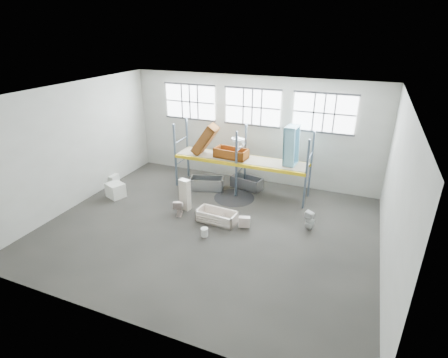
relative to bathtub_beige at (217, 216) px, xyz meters
The scene contains 34 objects.
floor 0.60m from the bathtub_beige, 101.09° to the right, with size 12.00×10.00×0.10m, color #47433D.
ceiling 4.85m from the bathtub_beige, 101.09° to the right, with size 12.00×10.00×0.10m, color silver.
wall_back 5.07m from the bathtub_beige, 91.29° to the left, with size 12.00×0.10×5.00m, color #A7A69B.
wall_front 6.02m from the bathtub_beige, 91.05° to the right, with size 12.00×0.10×5.00m, color #A9A99D.
wall_left 6.58m from the bathtub_beige, behind, with size 0.10×10.00×5.00m, color #9D9C91.
wall_right 6.39m from the bathtub_beige, ahead, with size 0.10×10.00×5.00m, color #AFAFA1.
window_left 6.46m from the bathtub_beige, 126.77° to the left, with size 2.60×0.04×1.60m, color white.
window_mid 5.56m from the bathtub_beige, 91.33° to the left, with size 2.60×0.04×1.60m, color white.
window_right 6.36m from the bathtub_beige, 54.97° to the left, with size 2.60×0.04×1.60m, color white.
rack_upright_la 4.11m from the bathtub_beige, 142.52° to the left, with size 0.08×0.08×3.00m, color slate.
rack_upright_lb 4.90m from the bathtub_beige, 130.92° to the left, with size 0.08×0.08×3.00m, color slate.
rack_upright_ma 2.70m from the bathtub_beige, 92.46° to the left, with size 0.08×0.08×3.00m, color slate.
rack_upright_mb 3.80m from the bathtub_beige, 91.64° to the left, with size 0.08×0.08×3.00m, color slate.
rack_upright_ra 3.96m from the bathtub_beige, 39.38° to the left, with size 0.08×0.08×3.00m, color slate.
rack_upright_rb 4.78m from the bathtub_beige, 51.00° to the left, with size 0.08×0.08×3.00m, color slate.
rack_beam_front 2.70m from the bathtub_beige, 92.46° to the left, with size 6.00×0.10×0.14m, color yellow.
rack_beam_back 3.80m from the bathtub_beige, 91.64° to the left, with size 6.00×0.10×0.14m, color yellow.
shelf_deck 3.27m from the bathtub_beige, 91.97° to the left, with size 5.90×1.10×0.03m, color gray.
wet_patch 2.19m from the bathtub_beige, 92.69° to the left, with size 1.80×1.80×0.00m, color black.
bathtub_beige is the anchor object (origin of this frame).
cistern_spare 1.15m from the bathtub_beige, ahead, with size 0.42×0.20×0.40m, color beige.
sink_in_tub 0.47m from the bathtub_beige, 22.91° to the left, with size 0.48×0.48×0.17m, color beige.
toilet_beige 1.66m from the bathtub_beige, behind, with size 0.38×0.66×0.68m, color beige.
cistern_tall 1.74m from the bathtub_beige, 164.16° to the left, with size 0.43×0.28×1.32m, color beige.
toilet_white 3.52m from the bathtub_beige, 13.05° to the left, with size 0.34×0.35×0.75m, color silver.
steel_tub_left 3.02m from the bathtub_beige, 122.22° to the left, with size 1.52×0.71×0.56m, color #B5B9BE, non-canonical shape.
steel_tub_right 3.42m from the bathtub_beige, 88.95° to the left, with size 1.45×0.67×0.53m, color #B2B4BA, non-canonical shape.
rust_tub_flat 3.32m from the bathtub_beige, 100.50° to the left, with size 1.48×0.70×0.42m, color #944713, non-canonical shape.
rust_tub_tilted 3.96m from the bathtub_beige, 121.94° to the left, with size 1.52×0.71×0.43m, color #8E4514, non-canonical shape.
sink_on_shelf 3.32m from the bathtub_beige, 93.59° to the left, with size 0.60×0.46×0.53m, color white.
blue_tub_upright 4.32m from the bathtub_beige, 56.52° to the left, with size 1.70×0.80×0.48m, color #74B4C9, non-canonical shape.
bucket 1.10m from the bathtub_beige, 90.98° to the right, with size 0.27×0.27×0.31m, color silver.
carton_near 5.04m from the bathtub_beige, behind, with size 0.74×0.63×0.63m, color white.
carton_far 6.30m from the bathtub_beige, 167.30° to the left, with size 0.54×0.54×0.45m, color white.
Camera 1 is at (4.83, -10.31, 7.02)m, focal length 28.02 mm.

